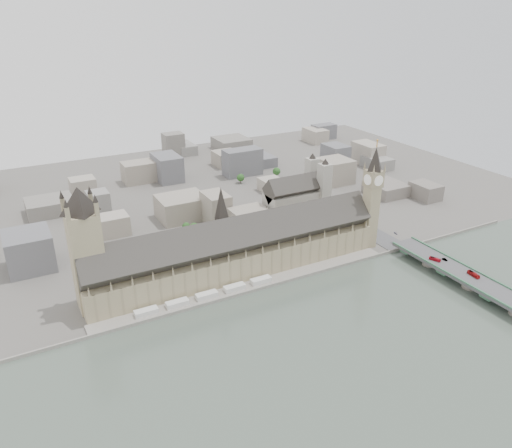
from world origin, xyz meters
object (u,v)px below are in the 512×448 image
car_silver (445,259)px  westminster_abbey (297,199)px  car_approach (396,233)px  red_bus_north (435,259)px  westminster_bridge (463,278)px  victoria_tower (85,244)px  palace_of_westminster (236,251)px  elizabeth_tower (372,191)px  red_bus_south (473,274)px

car_silver → westminster_abbey: bearing=102.4°
car_silver → car_approach: (0.29, 62.88, -0.16)m
westminster_abbey → red_bus_north: bearing=-73.2°
westminster_bridge → red_bus_north: size_ratio=31.35×
westminster_bridge → westminster_abbey: westminster_abbey is taller
victoria_tower → red_bus_north: (279.57, -85.48, -43.51)m
palace_of_westminster → victoria_tower: victoria_tower is taller
elizabeth_tower → victoria_tower: (-260.00, 18.00, -2.88)m
elizabeth_tower → red_bus_north: bearing=-73.8°
victoria_tower → westminster_bridge: size_ratio=0.31×
red_bus_south → westminster_abbey: bearing=111.7°
victoria_tower → car_silver: (287.91, -89.26, -44.13)m
palace_of_westminster → westminster_abbey: (110.92, 75.30, 2.38)m
red_bus_north → elizabeth_tower: bearing=84.4°
elizabeth_tower → westminster_bridge: size_ratio=0.33×
elizabeth_tower → westminster_bridge: 111.81m
victoria_tower → westminster_bridge: (284.00, -113.50, -50.08)m
red_bus_south → victoria_tower: bearing=163.0°
elizabeth_tower → westminster_abbey: elizabeth_tower is taller
westminster_abbey → red_bus_north: westminster_abbey is taller
palace_of_westminster → victoria_tower: bearing=177.0°
red_bus_north → red_bus_south: (7.46, -35.26, 0.23)m
westminster_abbey → westminster_bridge: bearing=-74.4°
westminster_bridge → westminster_abbey: (-51.08, 182.50, 19.96)m
red_bus_north → red_bus_south: red_bus_south is taller
westminster_bridge → red_bus_north: (-4.43, 28.02, 6.57)m
palace_of_westminster → westminster_bridge: bearing=-33.5°
red_bus_north → car_approach: size_ratio=2.27×
palace_of_westminster → elizabeth_tower: size_ratio=2.47×
elizabeth_tower → red_bus_south: 115.83m
elizabeth_tower → car_silver: (27.91, -71.26, -47.01)m
red_bus_south → palace_of_westminster: bearing=151.1°
westminster_bridge → car_silver: 25.26m
car_approach → palace_of_westminster: bearing=179.0°
palace_of_westminster → red_bus_south: size_ratio=22.11×
westminster_bridge → red_bus_north: bearing=99.0°
westminster_bridge → red_bus_south: 10.37m
victoria_tower → car_approach: (288.21, -26.39, -44.29)m
victoria_tower → westminster_abbey: victoria_tower is taller
red_bus_south → car_silver: size_ratio=2.40×
westminster_bridge → car_approach: bearing=87.2°
red_bus_south → car_approach: red_bus_south is taller
westminster_bridge → red_bus_north: 29.12m
victoria_tower → red_bus_south: (287.03, -120.73, -43.29)m
victoria_tower → red_bus_north: size_ratio=9.65×
palace_of_westminster → red_bus_north: palace_of_westminster is taller
red_bus_south → car_approach: bearing=95.1°
victoria_tower → car_approach: size_ratio=21.87×
car_silver → car_approach: 62.88m
westminster_abbey → car_approach: size_ratio=14.87×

